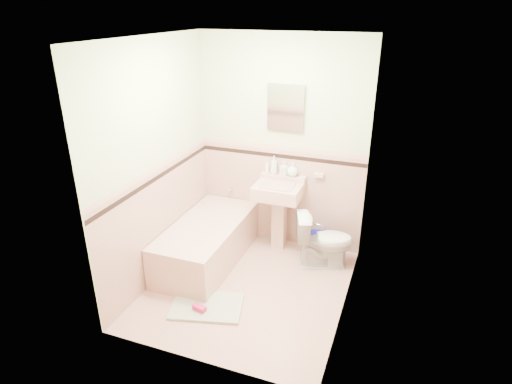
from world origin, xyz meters
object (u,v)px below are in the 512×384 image
(bucket, at_px, (317,243))
(medicine_cabinet, at_px, (286,107))
(sink, at_px, (278,218))
(bathtub, at_px, (207,243))
(shoe, at_px, (199,308))
(soap_bottle_left, at_px, (274,165))
(soap_bottle_mid, at_px, (285,168))
(toilet, at_px, (324,240))
(soap_bottle_right, at_px, (293,169))

(bucket, bearing_deg, medicine_cabinet, 164.69)
(sink, bearing_deg, bucket, 9.42)
(bathtub, bearing_deg, shoe, -68.78)
(soap_bottle_left, bearing_deg, soap_bottle_mid, 0.00)
(soap_bottle_left, distance_m, soap_bottle_mid, 0.13)
(bucket, bearing_deg, toilet, -62.72)
(bathtub, bearing_deg, soap_bottle_right, 41.85)
(soap_bottle_left, xyz_separation_m, toilet, (0.72, -0.34, -0.69))
(soap_bottle_mid, xyz_separation_m, soap_bottle_right, (0.10, 0.00, -0.00))
(sink, relative_size, medicine_cabinet, 1.65)
(medicine_cabinet, bearing_deg, toilet, -31.50)
(shoe, bearing_deg, sink, 89.73)
(soap_bottle_right, bearing_deg, medicine_cabinet, 165.09)
(soap_bottle_mid, bearing_deg, sink, -94.48)
(sink, bearing_deg, soap_bottle_mid, 85.52)
(medicine_cabinet, xyz_separation_m, shoe, (-0.34, -1.62, -1.65))
(sink, relative_size, bucket, 3.35)
(shoe, bearing_deg, soap_bottle_right, 87.40)
(soap_bottle_right, xyz_separation_m, bucket, (0.36, -0.10, -0.86))
(bathtub, relative_size, medicine_cabinet, 2.91)
(toilet, relative_size, bucket, 2.52)
(sink, bearing_deg, medicine_cabinet, 90.00)
(soap_bottle_left, bearing_deg, toilet, -25.22)
(toilet, bearing_deg, medicine_cabinet, 38.05)
(soap_bottle_mid, height_order, bucket, soap_bottle_mid)
(sink, xyz_separation_m, toilet, (0.60, -0.16, -0.10))
(bathtub, bearing_deg, soap_bottle_mid, 45.65)
(bathtub, bearing_deg, toilet, 16.23)
(soap_bottle_right, relative_size, bucket, 0.64)
(bucket, xyz_separation_m, shoe, (-0.82, -1.49, -0.07))
(bathtub, distance_m, shoe, 0.96)
(medicine_cabinet, xyz_separation_m, toilet, (0.60, -0.37, -1.38))
(soap_bottle_left, bearing_deg, sink, -57.01)
(bathtub, height_order, soap_bottle_left, soap_bottle_left)
(soap_bottle_right, bearing_deg, soap_bottle_left, 180.00)
(toilet, xyz_separation_m, bucket, (-0.12, 0.24, -0.19))
(bathtub, distance_m, bucket, 1.31)
(soap_bottle_left, distance_m, bucket, 1.07)
(sink, height_order, shoe, sink)
(bucket, height_order, shoe, bucket)
(soap_bottle_mid, bearing_deg, toilet, -29.96)
(medicine_cabinet, distance_m, bucket, 1.65)
(medicine_cabinet, relative_size, toilet, 0.81)
(shoe, bearing_deg, soap_bottle_mid, 90.74)
(bucket, bearing_deg, soap_bottle_mid, 167.73)
(bathtub, bearing_deg, soap_bottle_left, 51.58)
(sink, xyz_separation_m, soap_bottle_mid, (0.01, 0.18, 0.57))
(sink, height_order, soap_bottle_mid, soap_bottle_mid)
(soap_bottle_mid, xyz_separation_m, bucket, (0.46, -0.10, -0.87))
(soap_bottle_mid, height_order, toilet, soap_bottle_mid)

